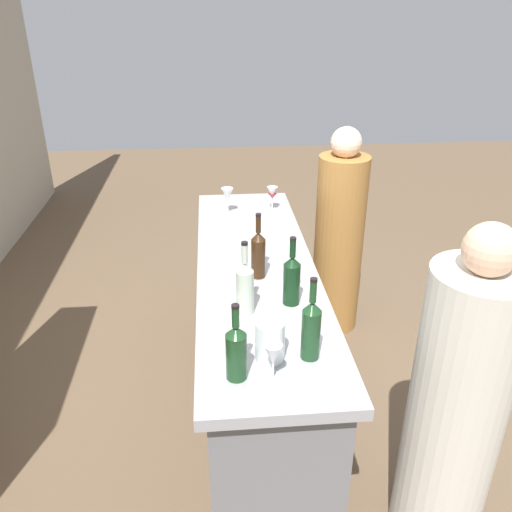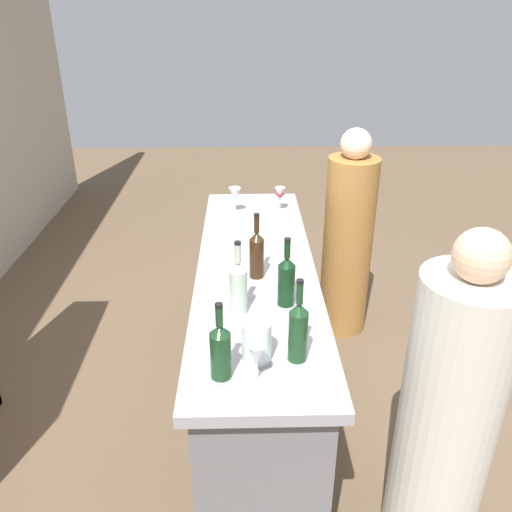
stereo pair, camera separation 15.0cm
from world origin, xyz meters
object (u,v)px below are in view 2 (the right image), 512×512
at_px(wine_bottle_center_clear_pale, 238,286).
at_px(wine_glass_near_center, 257,356).
at_px(wine_glass_near_left, 280,194).
at_px(wine_bottle_rightmost_amber_brown, 256,253).
at_px(person_left_guest, 348,243).
at_px(water_pitcher, 257,341).
at_px(wine_bottle_second_left_olive_green, 298,330).
at_px(wine_glass_near_right, 235,195).
at_px(person_center_guest, 447,419).
at_px(wine_bottle_second_right_dark_green, 286,280).
at_px(wine_bottle_leftmost_olive_green, 220,350).

distance_m(wine_bottle_center_clear_pale, wine_glass_near_center, 0.47).
distance_m(wine_bottle_center_clear_pale, wine_glass_near_left, 1.22).
relative_size(wine_bottle_rightmost_amber_brown, person_left_guest, 0.23).
xyz_separation_m(wine_glass_near_left, water_pitcher, (-1.53, 0.19, -0.03)).
xyz_separation_m(wine_bottle_rightmost_amber_brown, person_left_guest, (0.96, -0.65, -0.40)).
bearing_deg(wine_bottle_second_left_olive_green, wine_bottle_rightmost_amber_brown, 11.97).
xyz_separation_m(wine_glass_near_center, wine_glass_near_right, (1.63, 0.09, 0.01)).
bearing_deg(wine_glass_near_right, wine_bottle_center_clear_pale, -178.58).
distance_m(wine_bottle_center_clear_pale, water_pitcher, 0.34).
height_order(wine_glass_near_center, person_left_guest, person_left_guest).
bearing_deg(wine_glass_near_left, wine_bottle_second_left_olive_green, 178.65).
distance_m(wine_bottle_second_left_olive_green, person_center_guest, 0.71).
bearing_deg(wine_bottle_second_right_dark_green, wine_bottle_rightmost_amber_brown, 25.95).
height_order(wine_bottle_leftmost_olive_green, wine_bottle_second_left_olive_green, wine_bottle_second_left_olive_green).
distance_m(wine_bottle_second_left_olive_green, wine_bottle_rightmost_amber_brown, 0.67).
bearing_deg(wine_bottle_second_left_olive_green, wine_bottle_leftmost_olive_green, 108.42).
bearing_deg(wine_bottle_leftmost_olive_green, wine_glass_near_center, -103.63).
relative_size(wine_bottle_center_clear_pale, wine_bottle_rightmost_amber_brown, 1.01).
distance_m(wine_glass_near_right, person_center_guest, 1.81).
bearing_deg(wine_glass_near_left, wine_bottle_center_clear_pale, 167.89).
bearing_deg(wine_glass_near_center, water_pitcher, -1.40).
xyz_separation_m(wine_bottle_leftmost_olive_green, wine_glass_near_center, (-0.03, -0.13, -0.01)).
xyz_separation_m(wine_glass_near_center, person_center_guest, (0.07, -0.75, -0.37)).
xyz_separation_m(wine_bottle_rightmost_amber_brown, wine_glass_near_left, (0.88, -0.17, -0.02)).
bearing_deg(wine_bottle_second_right_dark_green, wine_glass_near_center, 164.58).
bearing_deg(wine_bottle_center_clear_pale, person_center_guest, -116.02).
bearing_deg(water_pitcher, wine_bottle_leftmost_olive_green, 127.16).
height_order(wine_bottle_second_left_olive_green, water_pitcher, wine_bottle_second_left_olive_green).
relative_size(wine_bottle_rightmost_amber_brown, wine_glass_near_right, 1.98).
xyz_separation_m(wine_bottle_leftmost_olive_green, water_pitcher, (0.10, -0.13, -0.03)).
height_order(wine_bottle_rightmost_amber_brown, person_left_guest, person_left_guest).
distance_m(wine_bottle_center_clear_pale, wine_bottle_rightmost_amber_brown, 0.33).
distance_m(wine_bottle_second_right_dark_green, wine_glass_near_center, 0.54).
bearing_deg(person_left_guest, person_center_guest, 89.76).
relative_size(wine_bottle_center_clear_pale, person_left_guest, 0.23).
bearing_deg(wine_glass_near_right, wine_bottle_leftmost_olive_green, 178.85).
xyz_separation_m(wine_bottle_leftmost_olive_green, wine_glass_near_left, (1.63, -0.32, -0.01)).
bearing_deg(wine_bottle_center_clear_pale, wine_bottle_leftmost_olive_green, 171.98).
bearing_deg(water_pitcher, wine_bottle_second_left_olive_green, -91.61).
bearing_deg(wine_bottle_second_right_dark_green, wine_glass_near_right, 12.08).
bearing_deg(water_pitcher, wine_glass_near_right, 3.72).
distance_m(wine_bottle_second_left_olive_green, wine_bottle_center_clear_pale, 0.40).
xyz_separation_m(wine_bottle_second_left_olive_green, wine_glass_near_left, (1.53, -0.04, -0.02)).
bearing_deg(wine_bottle_second_left_olive_green, person_center_guest, -95.67).
height_order(wine_bottle_second_right_dark_green, person_center_guest, person_center_guest).
distance_m(wine_bottle_second_left_olive_green, wine_glass_near_right, 1.52).
xyz_separation_m(wine_bottle_rightmost_amber_brown, wine_glass_near_center, (-0.78, 0.02, -0.02)).
bearing_deg(wine_glass_near_right, water_pitcher, -176.28).
bearing_deg(wine_glass_near_left, person_center_guest, -160.76).
xyz_separation_m(wine_bottle_rightmost_amber_brown, wine_glass_near_right, (0.85, 0.11, -0.01)).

